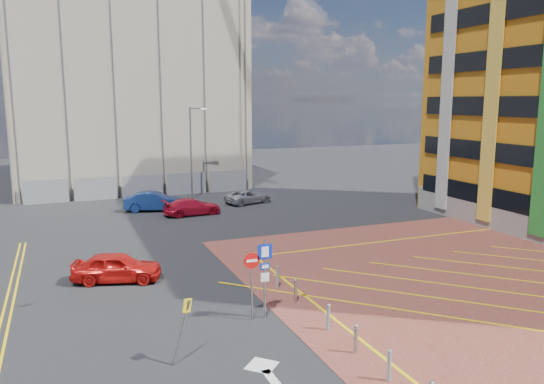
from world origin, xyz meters
TOP-DOWN VIEW (x-y plane):
  - ground at (0.00, 0.00)m, footprint 140.00×140.00m
  - forecourt at (14.00, 0.00)m, footprint 26.00×26.00m
  - lamp_back at (4.08, 28.00)m, footprint 1.53×0.16m
  - sign_cluster at (0.30, 0.98)m, footprint 1.17×0.12m
  - warning_sign at (-3.32, -1.48)m, footprint 0.78×0.42m
  - bollard_row at (2.30, -1.67)m, footprint 0.14×11.14m
  - construction_building at (0.00, 40.00)m, footprint 21.20×19.20m
  - construction_fence at (1.00, 30.00)m, footprint 21.60×0.06m
  - car_red_left at (-4.53, 7.69)m, footprint 4.49×2.83m
  - car_blue_back at (-0.07, 23.60)m, footprint 4.84×2.81m
  - car_red_back at (2.34, 21.02)m, footprint 4.46×2.07m
  - car_silver_back at (7.82, 23.76)m, footprint 4.44×2.97m

SIDE VIEW (x-z plane):
  - ground at x=0.00m, z-range 0.00..0.00m
  - forecourt at x=14.00m, z-range 0.00..0.02m
  - bollard_row at x=2.30m, z-range 0.02..0.92m
  - car_silver_back at x=7.82m, z-range 0.00..1.13m
  - car_red_back at x=2.34m, z-range 0.00..1.26m
  - car_red_left at x=-4.53m, z-range 0.00..1.42m
  - car_blue_back at x=-0.07m, z-range 0.00..1.51m
  - construction_fence at x=1.00m, z-range 0.00..2.00m
  - warning_sign at x=-3.32m, z-range 0.31..2.55m
  - sign_cluster at x=0.30m, z-range 0.35..3.55m
  - lamp_back at x=4.08m, z-range 0.36..8.36m
  - construction_building at x=0.00m, z-range 0.00..22.00m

